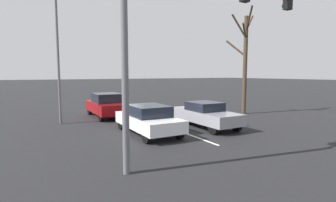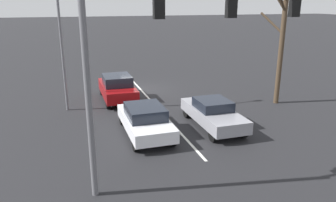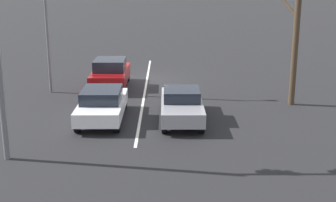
{
  "view_description": "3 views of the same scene",
  "coord_description": "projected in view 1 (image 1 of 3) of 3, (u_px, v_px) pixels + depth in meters",
  "views": [
    {
      "loc": [
        6.88,
        19.29,
        2.92
      ],
      "look_at": [
        0.2,
        7.34,
        1.48
      ],
      "focal_mm": 28.0,
      "sensor_mm": 36.0,
      "label": 1
    },
    {
      "loc": [
        4.87,
        21.69,
        5.94
      ],
      "look_at": [
        0.47,
        7.78,
        1.49
      ],
      "focal_mm": 35.0,
      "sensor_mm": 36.0,
      "label": 2
    },
    {
      "loc": [
        -1.12,
        27.19,
        6.2
      ],
      "look_at": [
        -1.21,
        8.58,
        1.04
      ],
      "focal_mm": 50.0,
      "sensor_mm": 36.0,
      "label": 3
    }
  ],
  "objects": [
    {
      "name": "traffic_signal_gantry",
      "position": [
        204.0,
        6.0,
        8.47
      ],
      "size": [
        8.71,
        0.37,
        6.8
      ],
      "color": "slate",
      "rests_on": "ground_plane"
    },
    {
      "name": "car_maroon_midlane_second",
      "position": [
        107.0,
        105.0,
        17.64
      ],
      "size": [
        1.87,
        4.27,
        1.6
      ],
      "color": "maroon",
      "rests_on": "ground_plane"
    },
    {
      "name": "street_lamp_right_shoulder",
      "position": [
        61.0,
        38.0,
        14.89
      ],
      "size": [
        1.97,
        0.24,
        8.6
      ],
      "color": "slate",
      "rests_on": "ground_plane"
    },
    {
      "name": "car_gray_leftlane_front",
      "position": [
        205.0,
        114.0,
        14.32
      ],
      "size": [
        1.73,
        4.48,
        1.37
      ],
      "color": "gray",
      "rests_on": "ground_plane"
    },
    {
      "name": "car_white_midlane_front",
      "position": [
        148.0,
        119.0,
        12.68
      ],
      "size": [
        1.84,
        4.36,
        1.4
      ],
      "color": "silver",
      "rests_on": "ground_plane"
    },
    {
      "name": "ground_plane",
      "position": [
        124.0,
        111.0,
        20.39
      ],
      "size": [
        240.0,
        240.0,
        0.0
      ],
      "primitive_type": "plane",
      "color": "black"
    },
    {
      "name": "lane_stripe_left_divider",
      "position": [
        137.0,
        116.0,
        18.11
      ],
      "size": [
        0.12,
        17.24,
        0.01
      ],
      "primitive_type": "cube",
      "color": "silver",
      "rests_on": "ground_plane"
    },
    {
      "name": "bare_tree_near",
      "position": [
        245.0,
        59.0,
        18.69
      ],
      "size": [
        2.15,
        2.44,
        7.36
      ],
      "color": "#423323",
      "rests_on": "ground_plane"
    }
  ]
}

